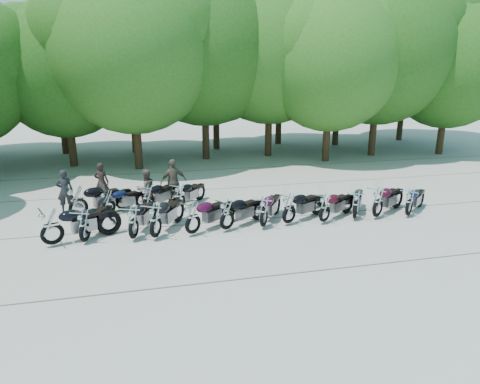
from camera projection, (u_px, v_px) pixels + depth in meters
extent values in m
plane|color=#A6A196|center=(250.00, 235.00, 14.43)|extent=(90.00, 90.00, 0.00)
cylinder|color=#3A2614|center=(71.00, 137.00, 24.40)|extent=(0.44, 0.44, 3.31)
sphere|color=#286319|center=(64.00, 71.00, 23.39)|extent=(7.31, 7.31, 7.31)
cylinder|color=#3A2614|center=(137.00, 134.00, 23.62)|extent=(0.44, 0.44, 3.93)
sphere|color=#357721|center=(132.00, 51.00, 22.42)|extent=(8.70, 8.70, 8.70)
cylinder|color=#3A2614|center=(205.00, 126.00, 26.23)|extent=(0.44, 0.44, 4.13)
sphere|color=#286319|center=(204.00, 47.00, 24.96)|extent=(9.13, 9.13, 9.13)
cylinder|color=#3A2614|center=(269.00, 124.00, 27.23)|extent=(0.44, 0.44, 4.09)
sphere|color=#357721|center=(270.00, 49.00, 25.98)|extent=(9.04, 9.04, 9.04)
cylinder|color=#3A2614|center=(327.00, 131.00, 25.71)|extent=(0.44, 0.44, 3.62)
sphere|color=#357721|center=(331.00, 62.00, 24.60)|extent=(8.00, 8.00, 8.00)
cylinder|color=#3A2614|center=(374.00, 125.00, 27.36)|extent=(0.44, 0.44, 3.98)
sphere|color=#286319|center=(380.00, 52.00, 26.15)|extent=(8.79, 8.79, 8.79)
cylinder|color=#3A2614|center=(442.00, 128.00, 27.91)|extent=(0.44, 0.44, 3.41)
sphere|color=#286319|center=(450.00, 68.00, 26.87)|extent=(7.53, 7.53, 7.53)
cylinder|color=#3A2614|center=(63.00, 127.00, 28.01)|extent=(0.44, 0.44, 3.52)
sphere|color=#357721|center=(56.00, 65.00, 26.93)|extent=(7.78, 7.78, 7.78)
cylinder|color=#3A2614|center=(134.00, 127.00, 28.50)|extent=(0.44, 0.44, 3.42)
sphere|color=#286319|center=(130.00, 68.00, 27.46)|extent=(7.56, 7.56, 7.56)
cylinder|color=#3A2614|center=(216.00, 123.00, 29.74)|extent=(0.44, 0.44, 3.56)
sphere|color=#286319|center=(215.00, 64.00, 28.65)|extent=(7.88, 7.88, 7.88)
cylinder|color=#3A2614|center=(279.00, 119.00, 31.73)|extent=(0.44, 0.44, 3.76)
sphere|color=#286319|center=(280.00, 60.00, 30.58)|extent=(8.31, 8.31, 8.31)
cylinder|color=#3A2614|center=(336.00, 120.00, 31.33)|extent=(0.44, 0.44, 3.63)
sphere|color=#357721|center=(340.00, 63.00, 30.22)|extent=(8.02, 8.02, 8.02)
cylinder|color=#3A2614|center=(401.00, 112.00, 33.40)|extent=(0.44, 0.44, 4.37)
sphere|color=#286319|center=(408.00, 47.00, 32.06)|extent=(9.67, 9.67, 9.67)
imported|color=black|center=(65.00, 191.00, 16.56)|extent=(0.65, 0.45, 1.71)
imported|color=brown|center=(146.00, 189.00, 16.98)|extent=(0.97, 0.88, 1.62)
imported|color=brown|center=(173.00, 182.00, 17.57)|extent=(1.19, 0.71, 1.89)
imported|color=black|center=(102.00, 182.00, 17.93)|extent=(0.69, 0.55, 1.67)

